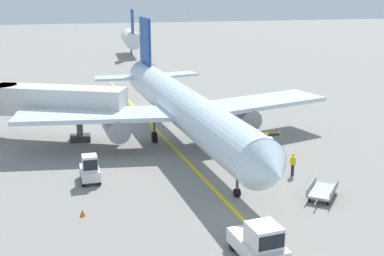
# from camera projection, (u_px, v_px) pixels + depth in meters

# --- Properties ---
(ground_plane) EXTENTS (300.00, 300.00, 0.00)m
(ground_plane) POSITION_uv_depth(u_px,v_px,m) (242.00, 213.00, 32.44)
(ground_plane) COLOR gray
(taxi_line_yellow) EXTENTS (9.25, 79.53, 0.01)m
(taxi_line_yellow) POSITION_uv_depth(u_px,v_px,m) (209.00, 184.00, 36.98)
(taxi_line_yellow) COLOR yellow
(taxi_line_yellow) RESTS_ON ground
(airliner) EXTENTS (28.43, 35.34, 10.10)m
(airliner) POSITION_uv_depth(u_px,v_px,m) (183.00, 107.00, 44.99)
(airliner) COLOR silver
(airliner) RESTS_ON ground
(jet_bridge) EXTENTS (12.92, 7.22, 4.85)m
(jet_bridge) POSITION_uv_depth(u_px,v_px,m) (45.00, 101.00, 46.64)
(jet_bridge) COLOR silver
(jet_bridge) RESTS_ON ground
(pushback_tug) EXTENTS (2.41, 3.84, 2.20)m
(pushback_tug) POSITION_uv_depth(u_px,v_px,m) (260.00, 243.00, 26.71)
(pushback_tug) COLOR silver
(pushback_tug) RESTS_ON ground
(baggage_tug_near_wing) EXTENTS (1.46, 2.48, 2.10)m
(baggage_tug_near_wing) POSITION_uv_depth(u_px,v_px,m) (90.00, 170.00, 37.20)
(baggage_tug_near_wing) COLOR silver
(baggage_tug_near_wing) RESTS_ON ground
(belt_loader_forward_hold) EXTENTS (2.03, 5.14, 2.59)m
(belt_loader_forward_hold) POSITION_uv_depth(u_px,v_px,m) (266.00, 142.00, 43.93)
(belt_loader_forward_hold) COLOR silver
(belt_loader_forward_hold) RESTS_ON ground
(baggage_cart_loaded) EXTENTS (2.93, 3.48, 0.94)m
(baggage_cart_loaded) POSITION_uv_depth(u_px,v_px,m) (322.00, 191.00, 34.64)
(baggage_cart_loaded) COLOR #A5A5A8
(baggage_cart_loaded) RESTS_ON ground
(ground_crew_marshaller) EXTENTS (0.36, 0.24, 1.70)m
(ground_crew_marshaller) POSITION_uv_depth(u_px,v_px,m) (293.00, 164.00, 38.48)
(ground_crew_marshaller) COLOR #26262D
(ground_crew_marshaller) RESTS_ON ground
(safety_cone_nose_left) EXTENTS (0.36, 0.36, 0.44)m
(safety_cone_nose_left) POSITION_uv_depth(u_px,v_px,m) (83.00, 213.00, 31.99)
(safety_cone_nose_left) COLOR orange
(safety_cone_nose_left) RESTS_ON ground
(distant_aircraft_mid_right) EXTENTS (3.00, 10.10, 8.80)m
(distant_aircraft_mid_right) POSITION_uv_depth(u_px,v_px,m) (131.00, 38.00, 99.54)
(distant_aircraft_mid_right) COLOR silver
(distant_aircraft_mid_right) RESTS_ON ground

